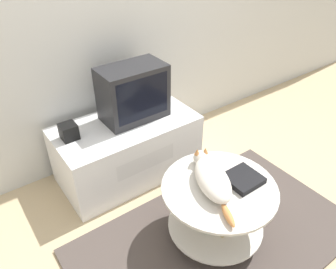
{
  "coord_description": "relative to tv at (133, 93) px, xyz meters",
  "views": [
    {
      "loc": [
        -1.09,
        -0.95,
        1.83
      ],
      "look_at": [
        -0.03,
        0.52,
        0.58
      ],
      "focal_mm": 35.0,
      "sensor_mm": 36.0,
      "label": 1
    }
  ],
  "objects": [
    {
      "name": "tv",
      "position": [
        0.0,
        0.0,
        0.0
      ],
      "size": [
        0.49,
        0.29,
        0.42
      ],
      "color": "#232326",
      "rests_on": "tv_stand"
    },
    {
      "name": "speaker",
      "position": [
        -0.53,
        0.02,
        -0.15
      ],
      "size": [
        0.11,
        0.11,
        0.11
      ],
      "color": "black",
      "rests_on": "tv_stand"
    },
    {
      "name": "tv_stand",
      "position": [
        -0.11,
        -0.04,
        -0.45
      ],
      "size": [
        1.09,
        0.57,
        0.49
      ],
      "color": "white",
      "rests_on": "ground_plane"
    },
    {
      "name": "wall_back",
      "position": [
        0.02,
        0.33,
        0.6
      ],
      "size": [
        8.0,
        0.05,
        2.6
      ],
      "color": "silver",
      "rests_on": "ground_plane"
    },
    {
      "name": "cat",
      "position": [
        -0.02,
        -0.91,
        -0.18
      ],
      "size": [
        0.32,
        0.57,
        0.12
      ],
      "rotation": [
        0.0,
        0.0,
        1.18
      ],
      "color": "silver",
      "rests_on": "coffee_table"
    },
    {
      "name": "dvd_box",
      "position": [
        0.16,
        -1.0,
        -0.22
      ],
      "size": [
        0.21,
        0.2,
        0.04
      ],
      "color": "black",
      "rests_on": "coffee_table"
    },
    {
      "name": "rug",
      "position": [
        0.02,
        -0.98,
        -0.69
      ],
      "size": [
        1.84,
        1.1,
        0.02
      ],
      "color": "#4C423D",
      "rests_on": "ground_plane"
    },
    {
      "name": "coffee_table",
      "position": [
        0.02,
        -0.95,
        -0.4
      ],
      "size": [
        0.7,
        0.7,
        0.44
      ],
      "color": "#B2B2B7",
      "rests_on": "rug"
    },
    {
      "name": "ground_plane",
      "position": [
        0.02,
        -0.98,
        -0.7
      ],
      "size": [
        12.0,
        12.0,
        0.0
      ],
      "primitive_type": "plane",
      "color": "tan"
    }
  ]
}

